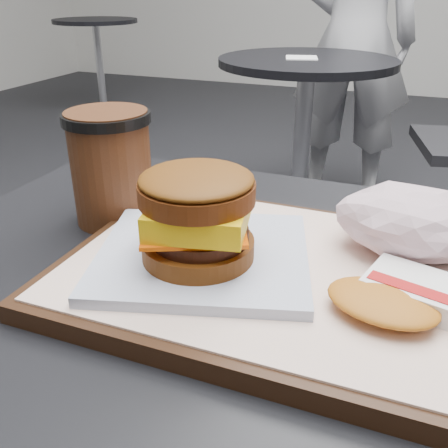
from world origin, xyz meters
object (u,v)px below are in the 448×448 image
customer_table (271,444)px  crumpled_wrapper (412,222)px  breakfast_sandwich (199,225)px  serving_tray (272,274)px  hash_brown (406,297)px  neighbor_table (304,109)px  coffee_cup (111,163)px  patron (355,39)px

customer_table → crumpled_wrapper: bearing=43.0°
customer_table → breakfast_sandwich: 0.26m
serving_tray → hash_brown: (0.12, -0.03, 0.02)m
crumpled_wrapper → neighbor_table: 1.64m
serving_tray → crumpled_wrapper: 0.14m
hash_brown → crumpled_wrapper: 0.10m
customer_table → breakfast_sandwich: size_ratio=3.48×
serving_tray → coffee_cup: coffee_cup is taller
hash_brown → coffee_cup: size_ratio=1.01×
coffee_cup → hash_brown: bearing=-15.9°
breakfast_sandwich → patron: 2.16m
hash_brown → coffee_cup: coffee_cup is taller
patron → hash_brown: bearing=92.4°
patron → serving_tray: bearing=89.5°
breakfast_sandwich → customer_table: bearing=3.0°
customer_table → coffee_cup: coffee_cup is taller
hash_brown → serving_tray: bearing=166.9°
breakfast_sandwich → crumpled_wrapper: (0.17, 0.10, -0.01)m
crumpled_wrapper → patron: 2.09m
customer_table → hash_brown: hash_brown is taller
breakfast_sandwich → hash_brown: breakfast_sandwich is taller
customer_table → serving_tray: size_ratio=2.11×
coffee_cup → patron: bearing=90.6°
breakfast_sandwich → neighbor_table: 1.70m
customer_table → coffee_cup: bearing=158.9°
customer_table → neighbor_table: 1.69m
hash_brown → neighbor_table: 1.74m
breakfast_sandwich → crumpled_wrapper: bearing=28.9°
neighbor_table → crumpled_wrapper: bearing=-73.9°
customer_table → hash_brown: bearing=-3.7°
serving_tray → coffee_cup: (-0.21, 0.07, 0.06)m
hash_brown → customer_table: bearing=176.3°
hash_brown → crumpled_wrapper: size_ratio=0.94×
breakfast_sandwich → crumpled_wrapper: 0.20m
crumpled_wrapper → patron: patron is taller
breakfast_sandwich → hash_brown: bearing=-0.9°
breakfast_sandwich → coffee_cup: coffee_cup is taller
neighbor_table → serving_tray: bearing=-78.3°
coffee_cup → crumpled_wrapper: bearing=1.1°
breakfast_sandwich → patron: size_ratio=0.15×
hash_brown → breakfast_sandwich: bearing=179.1°
breakfast_sandwich → coffee_cup: size_ratio=1.80×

